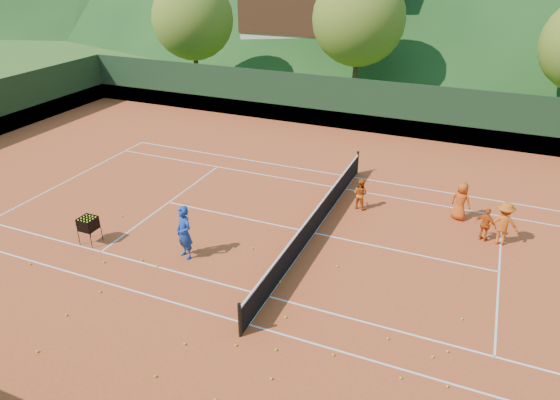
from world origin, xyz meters
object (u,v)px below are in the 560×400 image
at_px(ball_hopper, 88,224).
at_px(coach, 184,233).
at_px(student_a, 360,194).
at_px(student_b, 486,225).
at_px(student_d, 503,224).
at_px(tennis_net, 314,221).
at_px(student_c, 461,201).
at_px(chalet_mid, 517,8).

bearing_deg(ball_hopper, coach, 8.23).
relative_size(student_a, student_b, 1.00).
bearing_deg(ball_hopper, student_b, 23.58).
distance_m(student_d, tennis_net, 6.62).
relative_size(coach, student_a, 1.49).
height_order(student_b, student_d, student_d).
bearing_deg(tennis_net, coach, -137.28).
relative_size(student_a, student_c, 0.84).
bearing_deg(coach, student_a, 76.46).
bearing_deg(chalet_mid, coach, -104.29).
xyz_separation_m(student_a, student_b, (4.77, -0.71, -0.00)).
height_order(tennis_net, ball_hopper, tennis_net).
xyz_separation_m(student_c, student_d, (1.53, -1.34, 0.05)).
height_order(student_b, tennis_net, student_b).
bearing_deg(student_b, coach, 51.89).
height_order(student_a, tennis_net, student_a).
xyz_separation_m(coach, tennis_net, (3.48, 3.21, -0.46)).
bearing_deg(student_b, student_c, -30.62).
bearing_deg(tennis_net, student_c, 33.97).
height_order(student_a, chalet_mid, chalet_mid).
xyz_separation_m(student_c, ball_hopper, (-11.94, -6.98, -0.02)).
bearing_deg(student_b, chalet_mid, -67.36).
height_order(coach, ball_hopper, coach).
height_order(student_a, ball_hopper, student_a).
relative_size(student_a, ball_hopper, 1.28).
xyz_separation_m(coach, student_c, (8.28, 6.45, -0.19)).
xyz_separation_m(student_b, chalet_mid, (0.21, 32.10, 4.33)).
bearing_deg(student_a, chalet_mid, -85.08).
bearing_deg(ball_hopper, student_a, 37.91).
distance_m(student_b, student_c, 1.67).
distance_m(student_c, chalet_mid, 31.07).
bearing_deg(coach, tennis_net, 66.90).
height_order(tennis_net, chalet_mid, chalet_mid).
bearing_deg(chalet_mid, student_b, -90.38).
relative_size(tennis_net, ball_hopper, 12.07).
distance_m(coach, student_c, 10.50).
xyz_separation_m(student_d, tennis_net, (-6.33, -1.90, -0.31)).
bearing_deg(chalet_mid, tennis_net, -100.01).
relative_size(ball_hopper, chalet_mid, 0.08).
bearing_deg(student_b, student_d, -156.75).
height_order(student_b, ball_hopper, student_b).
bearing_deg(student_b, student_a, 14.54).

